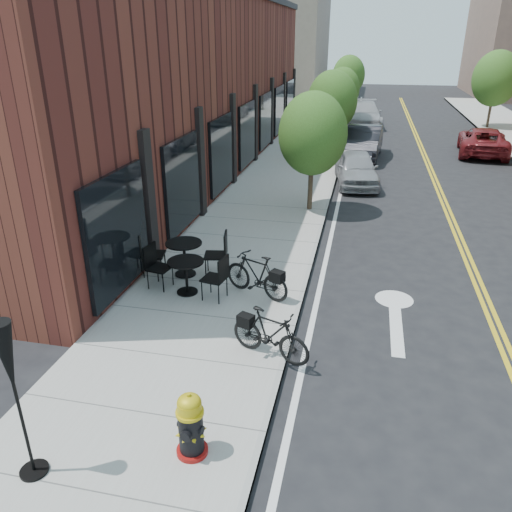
# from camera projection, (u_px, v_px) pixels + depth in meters

# --- Properties ---
(ground) EXTENTS (120.00, 120.00, 0.00)m
(ground) POSITION_uv_depth(u_px,v_px,m) (283.00, 376.00, 8.72)
(ground) COLOR black
(ground) RESTS_ON ground
(sidewalk_near) EXTENTS (4.00, 70.00, 0.12)m
(sidewalk_near) POSITION_uv_depth(u_px,v_px,m) (274.00, 199.00, 18.02)
(sidewalk_near) COLOR #9E9B93
(sidewalk_near) RESTS_ON ground
(building_near) EXTENTS (5.00, 28.00, 7.00)m
(building_near) POSITION_uv_depth(u_px,v_px,m) (188.00, 87.00, 21.09)
(building_near) COLOR #471B17
(building_near) RESTS_ON ground
(bg_building_left) EXTENTS (8.00, 14.00, 10.00)m
(bg_building_left) POSITION_uv_depth(u_px,v_px,m) (284.00, 41.00, 51.17)
(bg_building_left) COLOR #726656
(bg_building_left) RESTS_ON ground
(tree_near_a) EXTENTS (2.20, 2.20, 3.81)m
(tree_near_a) POSITION_uv_depth(u_px,v_px,m) (313.00, 134.00, 15.83)
(tree_near_a) COLOR #382B1E
(tree_near_a) RESTS_ON sidewalk_near
(tree_near_b) EXTENTS (2.30, 2.30, 3.98)m
(tree_near_b) POSITION_uv_depth(u_px,v_px,m) (332.00, 101.00, 22.93)
(tree_near_b) COLOR #382B1E
(tree_near_b) RESTS_ON sidewalk_near
(tree_near_c) EXTENTS (2.10, 2.10, 3.67)m
(tree_near_c) POSITION_uv_depth(u_px,v_px,m) (342.00, 89.00, 30.16)
(tree_near_c) COLOR #382B1E
(tree_near_c) RESTS_ON sidewalk_near
(tree_near_d) EXTENTS (2.40, 2.40, 4.11)m
(tree_near_d) POSITION_uv_depth(u_px,v_px,m) (349.00, 75.00, 37.20)
(tree_near_d) COLOR #382B1E
(tree_near_d) RESTS_ON sidewalk_near
(tree_far_c) EXTENTS (2.80, 2.80, 4.62)m
(tree_far_c) POSITION_uv_depth(u_px,v_px,m) (496.00, 79.00, 30.83)
(tree_far_c) COLOR #382B1E
(tree_far_c) RESTS_ON sidewalk_far
(fire_hydrant) EXTENTS (0.53, 0.53, 1.02)m
(fire_hydrant) POSITION_uv_depth(u_px,v_px,m) (191.00, 425.00, 6.77)
(fire_hydrant) COLOR maroon
(fire_hydrant) RESTS_ON sidewalk_near
(bicycle_left) EXTENTS (1.71, 1.11, 1.00)m
(bicycle_left) POSITION_uv_depth(u_px,v_px,m) (257.00, 275.00, 11.01)
(bicycle_left) COLOR black
(bicycle_left) RESTS_ON sidewalk_near
(bicycle_right) EXTENTS (1.64, 0.97, 0.95)m
(bicycle_right) POSITION_uv_depth(u_px,v_px,m) (270.00, 334.00, 8.85)
(bicycle_right) COLOR black
(bicycle_right) RESTS_ON sidewalk_near
(bistro_set_b) EXTENTS (2.07, 1.02, 1.09)m
(bistro_set_b) POSITION_uv_depth(u_px,v_px,m) (184.00, 254.00, 11.95)
(bistro_set_b) COLOR black
(bistro_set_b) RESTS_ON sidewalk_near
(bistro_set_c) EXTENTS (1.94, 0.95, 1.02)m
(bistro_set_c) POSITION_uv_depth(u_px,v_px,m) (186.00, 272.00, 11.11)
(bistro_set_c) COLOR black
(bistro_set_c) RESTS_ON sidewalk_near
(patio_umbrella) EXTENTS (0.37, 0.37, 2.31)m
(patio_umbrella) POSITION_uv_depth(u_px,v_px,m) (10.00, 369.00, 5.99)
(patio_umbrella) COLOR black
(patio_umbrella) RESTS_ON sidewalk_near
(parked_car_a) EXTENTS (2.05, 3.99, 1.30)m
(parked_car_a) POSITION_uv_depth(u_px,v_px,m) (356.00, 168.00, 19.77)
(parked_car_a) COLOR #919398
(parked_car_a) RESTS_ON ground
(parked_car_b) EXTENTS (1.95, 4.69, 1.51)m
(parked_car_b) POSITION_uv_depth(u_px,v_px,m) (363.00, 143.00, 24.03)
(parked_car_b) COLOR black
(parked_car_b) RESTS_ON ground
(parked_car_c) EXTENTS (2.49, 5.42, 1.54)m
(parked_car_c) POSITION_uv_depth(u_px,v_px,m) (364.00, 114.00, 32.69)
(parked_car_c) COLOR #A6A7AB
(parked_car_c) RESTS_ON ground
(parked_car_far) EXTENTS (2.76, 5.03, 1.33)m
(parked_car_far) POSITION_uv_depth(u_px,v_px,m) (483.00, 141.00, 24.81)
(parked_car_far) COLOR maroon
(parked_car_far) RESTS_ON ground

